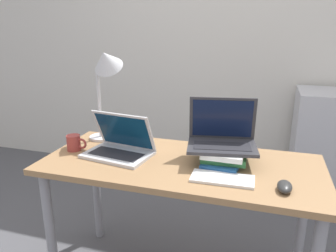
% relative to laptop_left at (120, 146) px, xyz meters
% --- Properties ---
extents(wall_back, '(8.00, 0.05, 2.70)m').
position_rel_laptop_left_xyz_m(wall_back, '(0.33, 1.46, 0.58)').
color(wall_back, silver).
rests_on(wall_back, ground_plane).
extents(desk, '(1.37, 0.61, 0.72)m').
position_rel_laptop_left_xyz_m(desk, '(0.33, 0.00, -0.14)').
color(desk, '#9E754C').
rests_on(desk, ground_plane).
extents(laptop_left, '(0.37, 0.28, 0.22)m').
position_rel_laptop_left_xyz_m(laptop_left, '(0.00, 0.00, 0.00)').
color(laptop_left, silver).
rests_on(laptop_left, desk).
extents(book_stack, '(0.22, 0.27, 0.08)m').
position_rel_laptop_left_xyz_m(book_stack, '(0.53, 0.05, -0.01)').
color(book_stack, '#235693').
rests_on(book_stack, desk).
extents(laptop_on_books, '(0.36, 0.27, 0.23)m').
position_rel_laptop_left_xyz_m(laptop_on_books, '(0.52, 0.08, 0.08)').
color(laptop_on_books, '#333338').
rests_on(laptop_on_books, book_stack).
extents(wireless_keyboard, '(0.28, 0.13, 0.01)m').
position_rel_laptop_left_xyz_m(wireless_keyboard, '(0.55, -0.14, -0.04)').
color(wireless_keyboard, white).
rests_on(wireless_keyboard, desk).
extents(mouse, '(0.06, 0.11, 0.04)m').
position_rel_laptop_left_xyz_m(mouse, '(0.81, -0.16, -0.03)').
color(mouse, '#2D2D2D').
rests_on(mouse, desk).
extents(mug, '(0.11, 0.07, 0.08)m').
position_rel_laptop_left_xyz_m(mug, '(-0.26, -0.01, -0.00)').
color(mug, '#9E3833').
rests_on(mug, desk).
extents(desk_lamp, '(0.23, 0.20, 0.56)m').
position_rel_laptop_left_xyz_m(desk_lamp, '(-0.15, 0.17, 0.37)').
color(desk_lamp, silver).
rests_on(desk_lamp, desk).
extents(mini_fridge, '(0.57, 0.48, 0.91)m').
position_rel_laptop_left_xyz_m(mini_fridge, '(1.22, 1.15, -0.31)').
color(mini_fridge, silver).
rests_on(mini_fridge, ground_plane).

